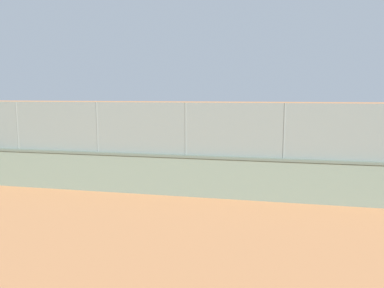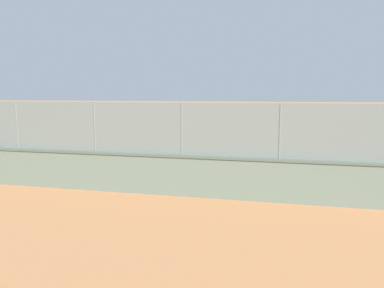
% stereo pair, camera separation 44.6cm
% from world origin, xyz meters
% --- Properties ---
extents(ground_plane, '(260.00, 260.00, 0.00)m').
position_xyz_m(ground_plane, '(0.00, 0.00, 0.00)').
color(ground_plane, '#A36B42').
extents(perimeter_wall, '(33.29, 0.69, 1.43)m').
position_xyz_m(perimeter_wall, '(-0.39, 12.08, 0.72)').
color(perimeter_wall, slate).
rests_on(perimeter_wall, ground_plane).
extents(fence_panel_on_wall, '(32.69, 0.32, 1.79)m').
position_xyz_m(fence_panel_on_wall, '(-0.39, 12.08, 2.33)').
color(fence_panel_on_wall, slate).
rests_on(fence_panel_on_wall, perimeter_wall).
extents(player_baseline_waiting, '(1.26, 0.75, 1.69)m').
position_xyz_m(player_baseline_waiting, '(2.06, -0.22, 1.00)').
color(player_baseline_waiting, '#591919').
rests_on(player_baseline_waiting, ground_plane).
extents(player_crossing_court, '(1.21, 0.68, 1.46)m').
position_xyz_m(player_crossing_court, '(-4.50, 3.67, 0.85)').
color(player_crossing_court, black).
rests_on(player_crossing_court, ground_plane).
extents(player_near_wall_returning, '(0.70, 1.02, 1.52)m').
position_xyz_m(player_near_wall_returning, '(5.17, 4.53, 0.88)').
color(player_near_wall_returning, navy).
rests_on(player_near_wall_returning, ground_plane).
extents(sports_ball, '(0.11, 0.11, 0.11)m').
position_xyz_m(sports_ball, '(2.87, 1.15, 0.05)').
color(sports_ball, orange).
rests_on(sports_ball, ground_plane).
extents(courtside_bench, '(1.60, 0.39, 0.87)m').
position_xyz_m(courtside_bench, '(4.94, 10.87, 0.46)').
color(courtside_bench, brown).
rests_on(courtside_bench, ground_plane).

